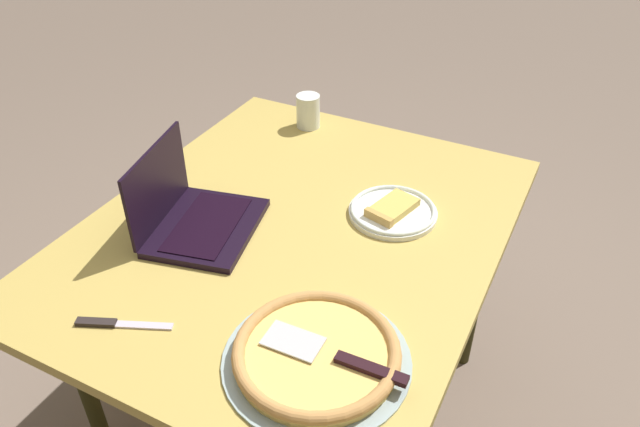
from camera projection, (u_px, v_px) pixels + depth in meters
name	position (u px, v px, depth m)	size (l,w,h in m)	color
ground_plane	(299.00, 403.00, 1.97)	(12.00, 12.00, 0.00)	#756255
dining_table	(294.00, 245.00, 1.59)	(1.22, 1.00, 0.71)	tan
laptop	(192.00, 214.00, 1.52)	(0.34, 0.30, 0.22)	black
pizza_plate	(393.00, 211.00, 1.58)	(0.23, 0.23, 0.04)	white
pizza_tray	(317.00, 354.00, 1.18)	(0.37, 0.37, 0.04)	#93A7A8
table_knife	(114.00, 324.00, 1.27)	(0.10, 0.20, 0.01)	silver
drink_cup	(308.00, 111.00, 1.96)	(0.08, 0.08, 0.11)	silver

